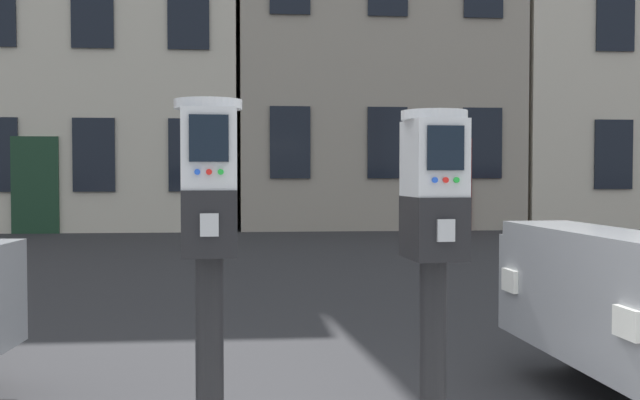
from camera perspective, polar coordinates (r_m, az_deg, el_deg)
parking_meter_near_kerb at (r=2.41m, az=-8.48°, el=-2.73°), size 0.23×0.26×1.39m
parking_meter_twin_adjacent at (r=2.48m, az=8.66°, el=-3.07°), size 0.23×0.26×1.36m
townhouse_green_painted at (r=20.24m, az=-15.14°, el=11.51°), size 6.14×6.27×9.30m
townhouse_cream_stone at (r=20.13m, az=3.69°, el=13.88°), size 6.55×5.92×10.86m
townhouse_brick_corner at (r=22.02m, az=22.98°, el=10.89°), size 7.63×5.43×9.49m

